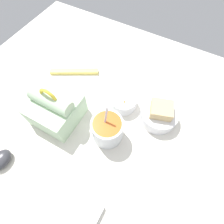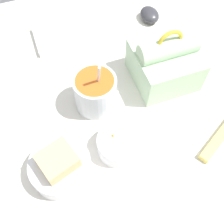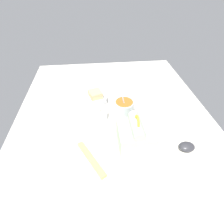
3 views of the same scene
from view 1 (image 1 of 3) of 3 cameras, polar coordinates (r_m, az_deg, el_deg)
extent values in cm
cube|color=silver|center=(67.15, 0.92, -4.04)|extent=(140.00, 110.00, 2.00)
cube|color=silver|center=(61.95, -19.62, -25.34)|extent=(31.09, 12.14, 1.80)
cube|color=white|center=(60.95, -19.94, -25.25)|extent=(28.60, 9.95, 0.30)
cube|color=#B7D6AD|center=(66.37, -17.74, 0.60)|extent=(16.07, 16.06, 9.84)
cylinder|color=#B7D6AD|center=(61.17, -19.35, 3.56)|extent=(15.26, 5.41, 5.41)
cube|color=yellow|center=(72.10, -15.16, 5.60)|extent=(4.50, 0.30, 2.95)
torus|color=yellow|center=(59.26, -20.03, 4.82)|extent=(6.62, 1.00, 6.62)
cylinder|color=silver|center=(59.79, -1.55, -5.79)|extent=(10.73, 10.73, 9.87)
cylinder|color=orange|center=(55.56, -1.67, -3.91)|extent=(9.44, 9.44, 0.60)
cylinder|color=silver|center=(54.72, -2.16, -2.49)|extent=(0.70, 3.43, 11.18)
cylinder|color=silver|center=(67.24, 14.97, -1.05)|extent=(13.77, 13.77, 4.94)
cube|color=tan|center=(64.94, 15.51, 0.08)|extent=(9.33, 8.89, 6.92)
cylinder|color=silver|center=(68.16, 3.77, 3.40)|extent=(10.17, 10.17, 4.88)
ellipsoid|color=white|center=(68.12, 2.96, 4.80)|extent=(2.77, 2.77, 3.25)
cone|color=#EFBC47|center=(66.07, 4.26, 2.66)|extent=(4.59, 4.59, 4.15)
sphere|color=#4C5623|center=(69.92, 4.67, 5.32)|extent=(1.22, 1.22, 1.22)
sphere|color=#4C5623|center=(69.70, 4.14, 5.11)|extent=(1.22, 1.22, 1.22)
sphere|color=#4C5623|center=(69.33, 3.83, 4.69)|extent=(1.22, 1.22, 1.22)
ellipsoid|color=#333338|center=(70.14, -32.56, -13.02)|extent=(5.70, 7.43, 3.68)
cube|color=#EFD666|center=(81.32, -12.21, 12.79)|extent=(19.77, 12.42, 1.60)
camera|label=2|loc=(0.60, 48.08, 53.85)|focal=45.00mm
camera|label=3|loc=(0.93, -63.62, 44.83)|focal=28.00mm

